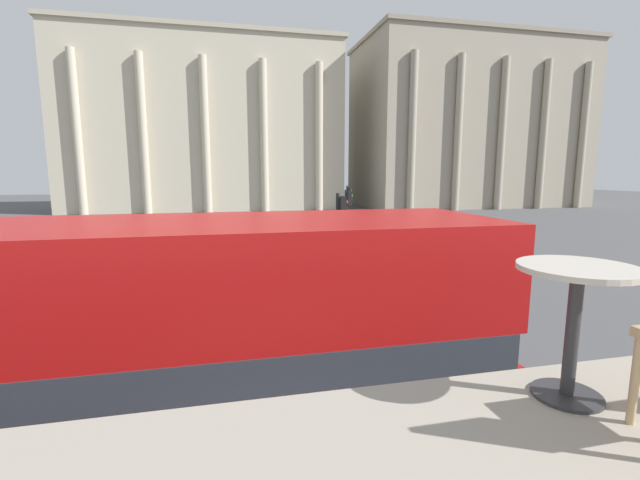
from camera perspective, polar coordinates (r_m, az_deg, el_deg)
double_decker_bus at (r=6.41m, az=-30.80°, el=-14.19°), size 11.26×2.72×4.01m
cafe_dining_table at (r=2.64m, az=30.90°, el=-7.11°), size 0.60×0.60×0.73m
plaza_building_left at (r=58.96m, az=-14.85°, el=14.45°), size 33.84×14.59×21.09m
plaza_building_right at (r=65.88m, az=18.90°, el=14.16°), size 30.50×16.80×22.23m
traffic_light_near at (r=14.42m, az=2.63°, el=0.80°), size 0.42×0.24×3.95m
traffic_light_mid at (r=21.39m, az=3.63°, el=3.21°), size 0.42×0.24×3.79m
traffic_light_far at (r=30.23m, az=3.75°, el=4.81°), size 0.42×0.24×3.72m
pedestrian_grey at (r=29.00m, az=-7.40°, el=1.63°), size 0.32×0.32×1.66m
pedestrian_yellow at (r=19.93m, az=-25.21°, el=-2.45°), size 0.32×0.32×1.68m
pedestrian_blue at (r=17.29m, az=-18.15°, el=-3.62°), size 0.32×0.32×1.71m
pedestrian_black at (r=25.13m, az=-11.35°, el=0.57°), size 0.32×0.32×1.77m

